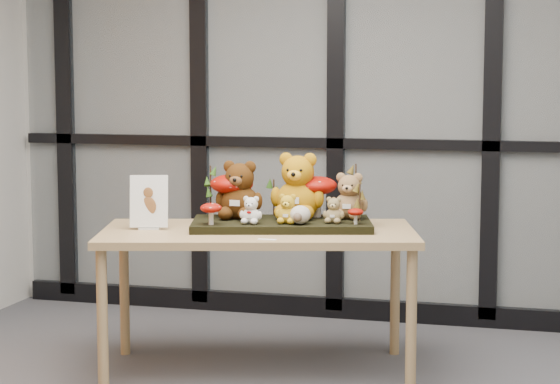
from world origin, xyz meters
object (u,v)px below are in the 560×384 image
(bear_small_yellow, at_px, (288,207))
(mushroom_front_left, at_px, (211,213))
(plush_cream_hedgehog, at_px, (300,214))
(diorama_tray, at_px, (282,224))
(display_table, at_px, (258,243))
(bear_brown_medium, at_px, (240,187))
(mushroom_back_left, at_px, (232,194))
(sign_holder, at_px, (149,205))
(bear_tan_back, at_px, (349,193))
(bear_beige_small, at_px, (334,209))
(mushroom_front_right, at_px, (356,215))
(mushroom_back_right, at_px, (317,195))
(bear_pooh_yellow, at_px, (298,182))
(bear_white_bow, at_px, (251,209))

(bear_small_yellow, height_order, mushroom_front_left, bear_small_yellow)
(bear_small_yellow, distance_m, plush_cream_hedgehog, 0.07)
(diorama_tray, bearing_deg, display_table, -153.43)
(bear_brown_medium, bearing_deg, mushroom_back_left, 136.82)
(bear_brown_medium, distance_m, sign_holder, 0.45)
(bear_tan_back, relative_size, bear_beige_small, 1.81)
(diorama_tray, xyz_separation_m, bear_small_yellow, (0.05, -0.09, 0.10))
(bear_small_yellow, relative_size, sign_holder, 0.59)
(diorama_tray, height_order, mushroom_front_right, mushroom_front_right)
(mushroom_front_left, distance_m, mushroom_front_right, 0.69)
(bear_beige_small, height_order, mushroom_front_left, bear_beige_small)
(display_table, relative_size, mushroom_front_left, 14.52)
(bear_brown_medium, height_order, mushroom_back_right, bear_brown_medium)
(bear_pooh_yellow, bearing_deg, sign_holder, -170.09)
(plush_cream_hedgehog, xyz_separation_m, mushroom_back_right, (0.02, 0.26, 0.06))
(bear_white_bow, xyz_separation_m, sign_holder, (-0.50, -0.06, 0.01))
(bear_brown_medium, xyz_separation_m, sign_holder, (-0.39, -0.22, -0.08))
(mushroom_front_left, bearing_deg, diorama_tray, 37.85)
(bear_brown_medium, relative_size, plush_cream_hedgehog, 3.18)
(bear_white_bow, distance_m, mushroom_front_right, 0.50)
(diorama_tray, xyz_separation_m, mushroom_back_left, (-0.27, 0.04, 0.14))
(bear_pooh_yellow, distance_m, mushroom_back_left, 0.33)
(bear_beige_small, bearing_deg, bear_tan_back, 60.84)
(mushroom_back_left, bearing_deg, bear_beige_small, -6.02)
(display_table, height_order, bear_brown_medium, bear_brown_medium)
(plush_cream_hedgehog, xyz_separation_m, mushroom_front_right, (0.25, 0.07, -0.01))
(bear_brown_medium, relative_size, sign_holder, 1.20)
(bear_small_yellow, bearing_deg, plush_cream_hedgehog, -22.51)
(display_table, relative_size, plush_cream_hedgehog, 16.63)
(mushroom_front_left, height_order, sign_holder, sign_holder)
(display_table, relative_size, mushroom_front_right, 19.70)
(bear_pooh_yellow, height_order, mushroom_front_right, bear_pooh_yellow)
(bear_small_yellow, relative_size, mushroom_back_right, 0.69)
(mushroom_back_right, bearing_deg, bear_small_yellow, -108.56)
(display_table, distance_m, diorama_tray, 0.15)
(mushroom_back_right, relative_size, sign_holder, 0.86)
(mushroom_back_right, bearing_deg, plush_cream_hedgehog, -94.44)
(bear_pooh_yellow, bearing_deg, mushroom_back_left, 176.57)
(bear_beige_small, xyz_separation_m, mushroom_front_left, (-0.55, -0.21, -0.01))
(bear_brown_medium, distance_m, bear_beige_small, 0.49)
(bear_brown_medium, distance_m, bear_small_yellow, 0.30)
(bear_beige_small, bearing_deg, bear_brown_medium, 161.40)
(display_table, bearing_deg, bear_tan_back, 15.13)
(bear_white_bow, height_order, mushroom_back_right, mushroom_back_right)
(diorama_tray, relative_size, mushroom_back_right, 3.83)
(bear_white_bow, relative_size, bear_beige_small, 1.06)
(bear_white_bow, bearing_deg, display_table, 58.41)
(bear_tan_back, bearing_deg, plush_cream_hedgehog, -142.39)
(diorama_tray, distance_m, bear_tan_back, 0.37)
(mushroom_back_left, relative_size, mushroom_back_right, 1.06)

